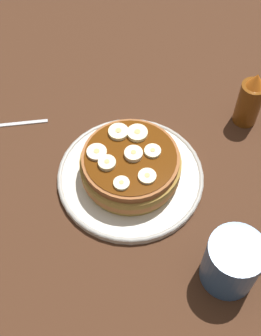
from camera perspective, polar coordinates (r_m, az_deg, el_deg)
ground_plane at (r=81.45cm, az=0.00°, el=-1.92°), size 140.00×140.00×3.00cm
plate at (r=79.54cm, az=0.00°, el=-1.04°), size 25.92×25.92×1.44cm
pancake_stack at (r=76.92cm, az=-0.12°, el=0.37°), size 17.62×17.96×5.66cm
banana_slice_0 at (r=74.41cm, az=0.36°, el=1.85°), size 3.11×3.11×1.06cm
banana_slice_1 at (r=77.25cm, az=-1.77°, el=4.52°), size 3.52×3.52×0.90cm
banana_slice_2 at (r=77.10cm, az=0.87°, el=4.44°), size 3.60×3.60×0.96cm
banana_slice_3 at (r=73.32cm, az=-2.94°, el=0.49°), size 2.95×2.95×0.98cm
banana_slice_4 at (r=74.96cm, az=2.83°, el=2.14°), size 2.82×2.82×0.78cm
banana_slice_5 at (r=72.08cm, az=2.13°, el=-1.07°), size 2.97×2.97×0.74cm
banana_slice_6 at (r=71.31cm, az=-1.16°, el=-1.98°), size 2.62×2.62×0.76cm
banana_slice_7 at (r=74.92cm, az=-4.31°, el=1.99°), size 3.39×3.39×0.81cm
coffee_mug at (r=69.22cm, az=13.08°, el=-11.46°), size 12.14×8.46×9.68cm
fork at (r=90.45cm, az=-15.11°, el=5.41°), size 12.80×4.36×0.50cm
syrup_bottle at (r=87.29cm, az=14.93°, el=8.29°), size 4.61×4.61×12.05cm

